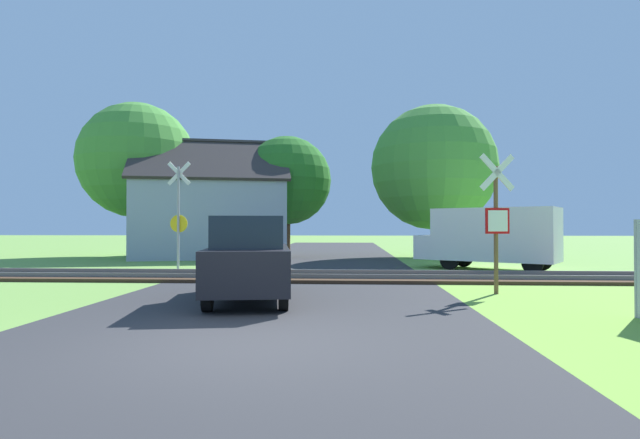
# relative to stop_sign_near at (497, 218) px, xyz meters

# --- Properties ---
(ground_plane) EXTENTS (160.00, 160.00, 0.00)m
(ground_plane) POSITION_rel_stop_sign_near_xyz_m (-4.86, -5.26, -1.78)
(ground_plane) COLOR #6B9942
(road_asphalt) EXTENTS (7.57, 80.00, 0.01)m
(road_asphalt) POSITION_rel_stop_sign_near_xyz_m (-4.86, -3.26, -1.78)
(road_asphalt) COLOR #2D2D30
(road_asphalt) RESTS_ON ground
(rail_track) EXTENTS (60.00, 2.60, 0.22)m
(rail_track) POSITION_rel_stop_sign_near_xyz_m (-4.86, 3.09, -1.73)
(rail_track) COLOR #422D1E
(rail_track) RESTS_ON ground
(stop_sign_near) EXTENTS (0.86, 0.24, 3.28)m
(stop_sign_near) POSITION_rel_stop_sign_near_xyz_m (0.00, 0.00, 0.00)
(stop_sign_near) COLOR brown
(stop_sign_near) RESTS_ON ground
(crossing_sign_far) EXTENTS (0.88, 0.13, 3.95)m
(crossing_sign_far) POSITION_rel_stop_sign_near_xyz_m (-9.62, 5.93, 0.34)
(crossing_sign_far) COLOR #9E9EA5
(crossing_sign_far) RESTS_ON ground
(house) EXTENTS (8.81, 7.58, 6.11)m
(house) POSITION_rel_stop_sign_near_xyz_m (-10.56, 13.59, 0.33)
(house) COLOR #99A3B7
(house) RESTS_ON ground
(tree_right) EXTENTS (6.33, 6.33, 7.74)m
(tree_right) POSITION_rel_stop_sign_near_xyz_m (0.88, 13.77, 2.79)
(tree_right) COLOR #513823
(tree_right) RESTS_ON ground
(tree_center) EXTENTS (4.72, 4.72, 6.40)m
(tree_center) POSITION_rel_stop_sign_near_xyz_m (-6.75, 14.66, 2.25)
(tree_center) COLOR #513823
(tree_center) RESTS_ON ground
(tree_left) EXTENTS (6.06, 6.06, 8.11)m
(tree_left) POSITION_rel_stop_sign_near_xyz_m (-14.66, 13.93, 3.29)
(tree_left) COLOR #513823
(tree_left) RESTS_ON ground
(mail_truck) EXTENTS (5.15, 4.14, 2.24)m
(mail_truck) POSITION_rel_stop_sign_near_xyz_m (1.71, 6.64, -0.55)
(mail_truck) COLOR white
(mail_truck) RESTS_ON ground
(parked_car) EXTENTS (2.22, 4.20, 1.78)m
(parked_car) POSITION_rel_stop_sign_near_xyz_m (-5.56, -1.34, -0.89)
(parked_car) COLOR black
(parked_car) RESTS_ON ground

